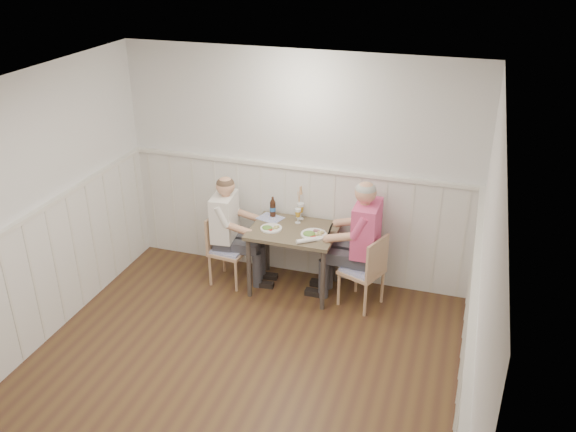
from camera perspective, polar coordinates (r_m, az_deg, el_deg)
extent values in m
plane|color=#492E1E|center=(5.62, -6.13, -16.17)|extent=(4.50, 4.50, 0.00)
cube|color=silver|center=(6.76, 0.91, 4.51)|extent=(4.00, 0.04, 2.60)
cube|color=silver|center=(5.90, -24.87, -1.26)|extent=(0.04, 4.50, 2.60)
cube|color=silver|center=(4.51, 17.33, -8.33)|extent=(0.04, 4.50, 2.60)
cube|color=white|center=(4.36, -7.73, 10.21)|extent=(4.00, 4.50, 0.02)
cube|color=silver|center=(7.01, 0.83, -0.50)|extent=(3.98, 0.03, 1.30)
cube|color=silver|center=(6.19, -23.67, -6.66)|extent=(0.03, 4.48, 1.30)
cube|color=silver|center=(4.89, 16.14, -14.67)|extent=(0.03, 4.48, 1.30)
cube|color=silver|center=(6.73, 0.83, 4.58)|extent=(3.98, 0.06, 0.04)
cube|color=silver|center=(5.88, -24.69, -1.13)|extent=(0.06, 4.48, 0.04)
cube|color=silver|center=(4.50, 16.98, -8.07)|extent=(0.06, 4.48, 0.04)
cube|color=#4F453C|center=(6.61, 0.53, -1.40)|extent=(0.93, 0.70, 0.04)
cylinder|color=#3F3833|center=(6.67, -3.68, -4.89)|extent=(0.05, 0.05, 0.71)
cylinder|color=#3F3833|center=(7.16, -1.96, -2.58)|extent=(0.05, 0.05, 0.71)
cylinder|color=#3F3833|center=(6.45, 3.27, -6.03)|extent=(0.05, 0.05, 0.71)
cylinder|color=#3F3833|center=(6.95, 4.53, -3.56)|extent=(0.05, 0.05, 0.71)
cube|color=tan|center=(6.55, 6.90, -5.15)|extent=(0.51, 0.51, 0.04)
cube|color=#535FBF|center=(6.53, 6.91, -4.90)|extent=(0.46, 0.46, 0.03)
cube|color=tan|center=(6.36, 8.35, -3.91)|extent=(0.17, 0.38, 0.41)
cylinder|color=tan|center=(6.46, 7.23, -7.83)|extent=(0.03, 0.03, 0.38)
cylinder|color=tan|center=(6.62, 4.76, -6.84)|extent=(0.03, 0.03, 0.38)
cylinder|color=tan|center=(6.71, 8.81, -6.58)|extent=(0.03, 0.03, 0.38)
cylinder|color=tan|center=(6.86, 6.40, -5.66)|extent=(0.03, 0.03, 0.38)
cube|color=tan|center=(6.94, -5.53, -3.27)|extent=(0.42, 0.42, 0.04)
cube|color=#535FBF|center=(6.93, -5.54, -3.04)|extent=(0.38, 0.38, 0.03)
cube|color=tan|center=(6.92, -6.88, -1.39)|extent=(0.06, 0.39, 0.40)
cylinder|color=tan|center=(7.24, -6.00, -3.87)|extent=(0.03, 0.03, 0.38)
cylinder|color=tan|center=(7.10, -3.66, -4.40)|extent=(0.03, 0.03, 0.38)
cylinder|color=tan|center=(6.99, -7.30, -5.08)|extent=(0.03, 0.03, 0.38)
cylinder|color=tan|center=(6.85, -4.89, -5.66)|extent=(0.03, 0.03, 0.38)
cube|color=#3F3F47|center=(6.73, 6.88, -5.98)|extent=(0.46, 0.42, 0.46)
cube|color=#3F3F47|center=(6.61, 5.28, -3.55)|extent=(0.43, 0.37, 0.13)
cube|color=#EB4E71|center=(6.42, 7.17, -1.14)|extent=(0.25, 0.45, 0.56)
sphere|color=tan|center=(6.25, 7.37, 2.18)|extent=(0.23, 0.23, 0.23)
sphere|color=#A5A5A0|center=(6.24, 7.39, 2.44)|extent=(0.22, 0.22, 0.22)
cube|color=black|center=(6.49, 3.99, -0.64)|extent=(0.02, 0.07, 0.13)
cube|color=#3F3F47|center=(7.08, -5.61, -4.33)|extent=(0.45, 0.42, 0.42)
cube|color=#3F3F47|center=(6.91, -4.21, -2.57)|extent=(0.43, 0.38, 0.12)
cube|color=white|center=(6.81, -5.82, -0.07)|extent=(0.27, 0.44, 0.52)
sphere|color=tan|center=(6.66, -5.96, 2.82)|extent=(0.21, 0.21, 0.21)
sphere|color=#4C3828|center=(6.65, -5.97, 3.05)|extent=(0.20, 0.20, 0.20)
cylinder|color=white|center=(6.48, 2.43, -1.74)|extent=(0.28, 0.28, 0.02)
ellipsoid|color=#3F722D|center=(6.45, 2.00, -1.53)|extent=(0.14, 0.11, 0.05)
sphere|color=tan|center=(6.46, 2.99, -1.55)|extent=(0.04, 0.04, 0.04)
cube|color=#834E50|center=(6.52, 2.75, -1.40)|extent=(0.08, 0.05, 0.01)
cylinder|color=white|center=(6.50, 3.23, -1.40)|extent=(0.06, 0.06, 0.03)
cylinder|color=white|center=(6.61, -1.59, -1.16)|extent=(0.24, 0.24, 0.02)
ellipsoid|color=#3F722D|center=(6.58, -1.95, -0.98)|extent=(0.12, 0.10, 0.04)
sphere|color=tan|center=(6.59, -1.13, -1.00)|extent=(0.03, 0.03, 0.03)
cylinder|color=silver|center=(6.83, 1.18, -0.24)|extent=(0.07, 0.07, 0.01)
cylinder|color=silver|center=(6.82, 1.19, 0.09)|extent=(0.01, 0.01, 0.08)
cone|color=gold|center=(6.78, 1.19, 0.65)|extent=(0.08, 0.08, 0.07)
cylinder|color=silver|center=(6.76, 1.20, 1.06)|extent=(0.08, 0.08, 0.03)
cylinder|color=silver|center=(6.74, 0.93, -0.61)|extent=(0.06, 0.06, 0.01)
cylinder|color=silver|center=(6.73, 0.93, -0.32)|extent=(0.01, 0.01, 0.08)
cone|color=gold|center=(6.70, 0.93, 0.20)|extent=(0.07, 0.07, 0.07)
cylinder|color=silver|center=(6.68, 0.93, 0.56)|extent=(0.07, 0.07, 0.03)
cylinder|color=black|center=(6.86, -1.43, 0.62)|extent=(0.06, 0.06, 0.17)
cone|color=black|center=(6.82, -1.44, 1.43)|extent=(0.06, 0.06, 0.04)
cylinder|color=black|center=(6.80, -1.44, 1.66)|extent=(0.03, 0.03, 0.03)
cylinder|color=#2D66AF|center=(6.86, -1.43, 0.66)|extent=(0.07, 0.07, 0.05)
cylinder|color=white|center=(6.32, 1.74, -2.30)|extent=(0.20, 0.17, 0.05)
cylinder|color=silver|center=(6.85, 0.95, 0.18)|extent=(0.05, 0.05, 0.09)
cylinder|color=tan|center=(6.79, 0.95, 1.32)|extent=(0.03, 0.03, 0.28)
cone|color=tan|center=(6.72, 0.96, 2.65)|extent=(0.04, 0.04, 0.10)
cube|color=#535FBF|center=(6.85, -1.66, -0.19)|extent=(0.32, 0.28, 0.01)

